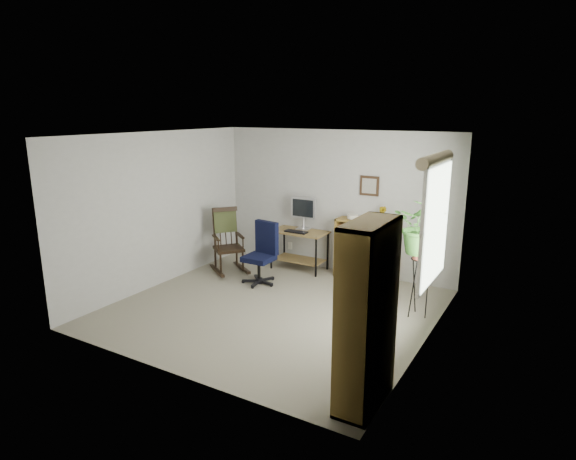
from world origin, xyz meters
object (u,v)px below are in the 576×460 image
Objects in this scene: low_bookshelf at (363,250)px; tall_bookshelf at (367,316)px; rocking_chair at (228,240)px; office_chair at (259,253)px; desk at (299,250)px.

tall_bookshelf is at bearing -68.14° from low_bookshelf.
rocking_chair is 4.22m from tall_bookshelf.
office_chair reaches higher than low_bookshelf.
low_bookshelf is at bearing 6.05° from desk.
desk is 1.00m from office_chair.
rocking_chair is 2.28m from low_bookshelf.
office_chair is 0.57× the size of tall_bookshelf.
tall_bookshelf is (3.43, -2.44, 0.33)m from rocking_chair.
desk is at bearing -14.92° from rocking_chair.
desk is at bearing 85.62° from office_chair.
desk is 1.15m from low_bookshelf.
office_chair is at bearing -101.98° from desk.
desk is 1.24m from rocking_chair.
office_chair is at bearing 140.31° from tall_bookshelf.
rocking_chair is 1.14× the size of low_bookshelf.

